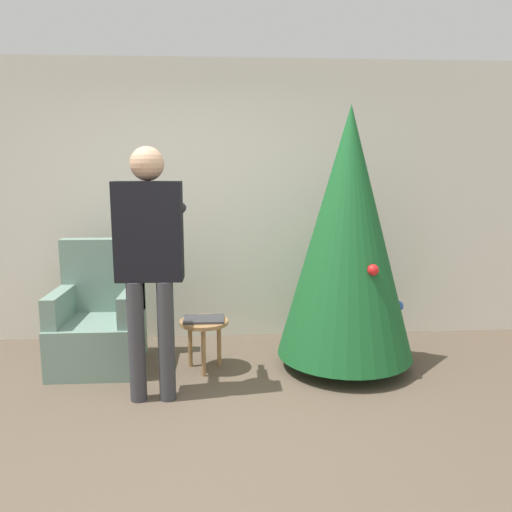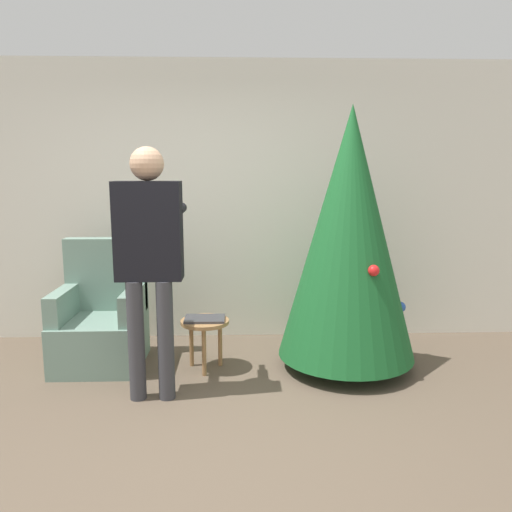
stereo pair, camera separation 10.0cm
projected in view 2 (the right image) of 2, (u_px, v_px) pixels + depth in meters
ground_plane at (187, 457)px, 2.92m from camera, size 14.00×14.00×0.00m
wall_back at (207, 202)px, 4.89m from camera, size 8.00×0.06×2.70m
christmas_tree at (349, 234)px, 4.08m from camera, size 1.14×1.14×2.18m
armchair at (102, 323)px, 4.32m from camera, size 0.71×0.72×1.07m
person_standing at (149, 248)px, 3.55m from camera, size 0.48×0.57×1.83m
side_stool at (205, 328)px, 4.17m from camera, size 0.40×0.40×0.43m
laptop at (205, 319)px, 4.16m from camera, size 0.33×0.23×0.02m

